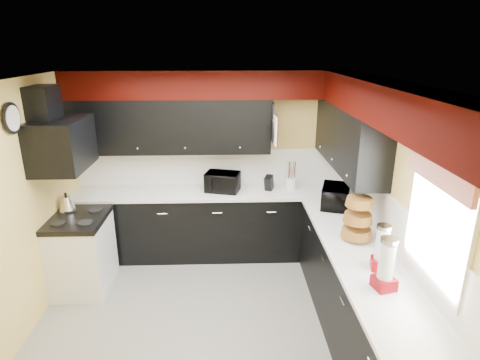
# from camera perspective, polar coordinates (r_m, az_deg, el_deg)

# --- Properties ---
(ground) EXTENTS (3.60, 3.60, 0.00)m
(ground) POSITION_cam_1_polar(r_m,az_deg,el_deg) (4.52, -4.75, -19.66)
(ground) COLOR gray
(ground) RESTS_ON ground
(wall_back) EXTENTS (3.60, 0.06, 2.50)m
(wall_back) POSITION_cam_1_polar(r_m,az_deg,el_deg) (5.56, -4.26, 2.50)
(wall_back) COLOR #E0C666
(wall_back) RESTS_ON ground
(wall_right) EXTENTS (0.06, 3.60, 2.50)m
(wall_right) POSITION_cam_1_polar(r_m,az_deg,el_deg) (4.17, 20.37, -4.38)
(wall_right) COLOR #E0C666
(wall_right) RESTS_ON ground
(wall_left) EXTENTS (0.06, 3.60, 2.50)m
(wall_left) POSITION_cam_1_polar(r_m,az_deg,el_deg) (4.37, -29.63, -4.70)
(wall_left) COLOR #E0C666
(wall_left) RESTS_ON ground
(ceiling) EXTENTS (3.60, 3.60, 0.06)m
(ceiling) POSITION_cam_1_polar(r_m,az_deg,el_deg) (3.56, -5.85, 13.75)
(ceiling) COLOR white
(ceiling) RESTS_ON wall_back
(cab_back) EXTENTS (3.60, 0.60, 0.90)m
(cab_back) POSITION_cam_1_polar(r_m,az_deg,el_deg) (5.56, -4.18, -6.30)
(cab_back) COLOR black
(cab_back) RESTS_ON ground
(cab_right) EXTENTS (0.60, 3.00, 0.90)m
(cab_right) POSITION_cam_1_polar(r_m,az_deg,el_deg) (4.20, 16.68, -16.26)
(cab_right) COLOR black
(cab_right) RESTS_ON ground
(counter_back) EXTENTS (3.62, 0.64, 0.04)m
(counter_back) POSITION_cam_1_polar(r_m,az_deg,el_deg) (5.38, -4.29, -1.77)
(counter_back) COLOR white
(counter_back) RESTS_ON cab_back
(counter_right) EXTENTS (0.64, 3.02, 0.04)m
(counter_right) POSITION_cam_1_polar(r_m,az_deg,el_deg) (3.95, 17.32, -10.65)
(counter_right) COLOR white
(counter_right) RESTS_ON cab_right
(splash_back) EXTENTS (3.60, 0.02, 0.50)m
(splash_back) POSITION_cam_1_polar(r_m,az_deg,el_deg) (5.57, -4.25, 1.88)
(splash_back) COLOR white
(splash_back) RESTS_ON counter_back
(splash_right) EXTENTS (0.02, 3.60, 0.50)m
(splash_right) POSITION_cam_1_polar(r_m,az_deg,el_deg) (4.19, 20.15, -5.14)
(splash_right) COLOR white
(splash_right) RESTS_ON counter_right
(upper_back) EXTENTS (2.60, 0.35, 0.70)m
(upper_back) POSITION_cam_1_polar(r_m,az_deg,el_deg) (5.31, -9.92, 7.60)
(upper_back) COLOR black
(upper_back) RESTS_ON wall_back
(upper_right) EXTENTS (0.35, 1.80, 0.70)m
(upper_right) POSITION_cam_1_polar(r_m,az_deg,el_deg) (4.76, 15.21, 5.92)
(upper_right) COLOR black
(upper_right) RESTS_ON wall_right
(soffit_back) EXTENTS (3.60, 0.36, 0.35)m
(soffit_back) POSITION_cam_1_polar(r_m,az_deg,el_deg) (5.18, -4.63, 13.41)
(soffit_back) COLOR black
(soffit_back) RESTS_ON wall_back
(soffit_right) EXTENTS (0.36, 3.24, 0.35)m
(soffit_right) POSITION_cam_1_polar(r_m,az_deg,el_deg) (3.66, 20.67, 10.05)
(soffit_right) COLOR black
(soffit_right) RESTS_ON wall_right
(stove) EXTENTS (0.60, 0.75, 0.86)m
(stove) POSITION_cam_1_polar(r_m,az_deg,el_deg) (5.20, -21.49, -9.84)
(stove) COLOR white
(stove) RESTS_ON ground
(cooktop) EXTENTS (0.62, 0.77, 0.06)m
(cooktop) POSITION_cam_1_polar(r_m,az_deg,el_deg) (5.00, -22.12, -5.19)
(cooktop) COLOR black
(cooktop) RESTS_ON stove
(hood) EXTENTS (0.50, 0.78, 0.55)m
(hood) POSITION_cam_1_polar(r_m,az_deg,el_deg) (4.75, -24.00, 4.69)
(hood) COLOR black
(hood) RESTS_ON wall_left
(hood_duct) EXTENTS (0.24, 0.40, 0.40)m
(hood_duct) POSITION_cam_1_polar(r_m,az_deg,el_deg) (4.73, -26.15, 9.55)
(hood_duct) COLOR black
(hood_duct) RESTS_ON wall_left
(window) EXTENTS (0.03, 0.86, 0.96)m
(window) POSITION_cam_1_polar(r_m,az_deg,el_deg) (3.31, 26.38, -5.64)
(window) COLOR white
(window) RESTS_ON wall_right
(valance) EXTENTS (0.04, 0.88, 0.20)m
(valance) POSITION_cam_1_polar(r_m,az_deg,el_deg) (3.15, 26.54, 0.96)
(valance) COLOR red
(valance) RESTS_ON wall_right
(pan_top) EXTENTS (0.03, 0.22, 0.40)m
(pan_top) POSITION_cam_1_polar(r_m,az_deg,el_deg) (5.18, 4.66, 9.79)
(pan_top) COLOR black
(pan_top) RESTS_ON upper_back
(pan_mid) EXTENTS (0.03, 0.28, 0.46)m
(pan_mid) POSITION_cam_1_polar(r_m,az_deg,el_deg) (5.10, 4.75, 6.78)
(pan_mid) COLOR black
(pan_mid) RESTS_ON upper_back
(pan_low) EXTENTS (0.03, 0.24, 0.42)m
(pan_low) POSITION_cam_1_polar(r_m,az_deg,el_deg) (5.36, 4.43, 7.05)
(pan_low) COLOR black
(pan_low) RESTS_ON upper_back
(cut_board) EXTENTS (0.03, 0.26, 0.35)m
(cut_board) POSITION_cam_1_polar(r_m,az_deg,el_deg) (4.97, 5.04, 7.06)
(cut_board) COLOR white
(cut_board) RESTS_ON upper_back
(baskets) EXTENTS (0.27, 0.27, 0.50)m
(baskets) POSITION_cam_1_polar(r_m,az_deg,el_deg) (4.14, 16.41, -5.14)
(baskets) COLOR brown
(baskets) RESTS_ON upper_right
(clock) EXTENTS (0.03, 0.30, 0.30)m
(clock) POSITION_cam_1_polar(r_m,az_deg,el_deg) (4.33, -29.73, 7.63)
(clock) COLOR black
(clock) RESTS_ON wall_left
(deco_plate) EXTENTS (0.03, 0.24, 0.24)m
(deco_plate) POSITION_cam_1_polar(r_m,az_deg,el_deg) (3.58, 23.78, 8.27)
(deco_plate) COLOR white
(deco_plate) RESTS_ON wall_right
(toaster_oven) EXTENTS (0.51, 0.46, 0.25)m
(toaster_oven) POSITION_cam_1_polar(r_m,az_deg,el_deg) (5.33, -2.52, -0.27)
(toaster_oven) COLOR black
(toaster_oven) RESTS_ON counter_back
(microwave) EXTENTS (0.44, 0.54, 0.26)m
(microwave) POSITION_cam_1_polar(r_m,az_deg,el_deg) (4.95, 13.42, -2.29)
(microwave) COLOR black
(microwave) RESTS_ON counter_right
(utensil_crock) EXTENTS (0.17, 0.17, 0.16)m
(utensil_crock) POSITION_cam_1_polar(r_m,az_deg,el_deg) (5.45, 7.32, -0.49)
(utensil_crock) COLOR white
(utensil_crock) RESTS_ON counter_back
(knife_block) EXTENTS (0.14, 0.16, 0.20)m
(knife_block) POSITION_cam_1_polar(r_m,az_deg,el_deg) (5.37, 4.14, -0.44)
(knife_block) COLOR black
(knife_block) RESTS_ON counter_back
(kettle) EXTENTS (0.23, 0.23, 0.17)m
(kettle) POSITION_cam_1_polar(r_m,az_deg,el_deg) (5.20, -23.41, -3.07)
(kettle) COLOR silver
(kettle) RESTS_ON cooktop
(dispenser_a) EXTENTS (0.17, 0.17, 0.39)m
(dispenser_a) POSITION_cam_1_polar(r_m,az_deg,el_deg) (3.70, 19.48, -9.22)
(dispenser_a) COLOR #590300
(dispenser_a) RESTS_ON counter_right
(dispenser_b) EXTENTS (0.19, 0.19, 0.43)m
(dispenser_b) POSITION_cam_1_polar(r_m,az_deg,el_deg) (3.43, 20.07, -11.27)
(dispenser_b) COLOR #740200
(dispenser_b) RESTS_ON counter_right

